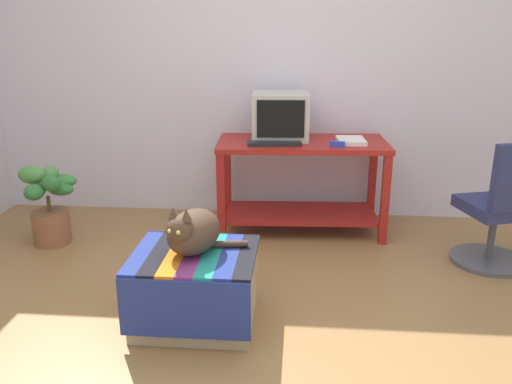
# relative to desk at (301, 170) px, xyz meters

# --- Properties ---
(ground_plane) EXTENTS (14.00, 14.00, 0.00)m
(ground_plane) POSITION_rel_desk_xyz_m (-0.28, -1.60, -0.50)
(ground_plane) COLOR olive
(back_wall) EXTENTS (8.00, 0.10, 2.60)m
(back_wall) POSITION_rel_desk_xyz_m (-0.28, 0.45, 0.80)
(back_wall) COLOR silver
(back_wall) RESTS_ON ground_plane
(desk) EXTENTS (1.33, 0.68, 0.73)m
(desk) POSITION_rel_desk_xyz_m (0.00, 0.00, 0.00)
(desk) COLOR maroon
(desk) RESTS_ON ground_plane
(tv_monitor) EXTENTS (0.45, 0.42, 0.36)m
(tv_monitor) POSITION_rel_desk_xyz_m (-0.18, 0.09, 0.41)
(tv_monitor) COLOR #BCB7A8
(tv_monitor) RESTS_ON desk
(keyboard) EXTENTS (0.41, 0.19, 0.02)m
(keyboard) POSITION_rel_desk_xyz_m (-0.21, -0.15, 0.25)
(keyboard) COLOR black
(keyboard) RESTS_ON desk
(book) EXTENTS (0.22, 0.28, 0.03)m
(book) POSITION_rel_desk_xyz_m (0.37, -0.03, 0.25)
(book) COLOR white
(book) RESTS_ON desk
(ottoman_with_blanket) EXTENTS (0.67, 0.59, 0.42)m
(ottoman_with_blanket) POSITION_rel_desk_xyz_m (-0.57, -1.44, -0.29)
(ottoman_with_blanket) COLOR tan
(ottoman_with_blanket) RESTS_ON ground_plane
(cat) EXTENTS (0.46, 0.43, 0.30)m
(cat) POSITION_rel_desk_xyz_m (-0.58, -1.44, 0.04)
(cat) COLOR #473323
(cat) RESTS_ON ottoman_with_blanket
(potted_plant) EXTENTS (0.38, 0.42, 0.61)m
(potted_plant) POSITION_rel_desk_xyz_m (-1.88, -0.43, -0.21)
(potted_plant) COLOR brown
(potted_plant) RESTS_ON ground_plane
(office_chair) EXTENTS (0.52, 0.53, 0.89)m
(office_chair) POSITION_rel_desk_xyz_m (1.34, -0.56, -0.11)
(office_chair) COLOR #4C4C51
(office_chair) RESTS_ON ground_plane
(stapler) EXTENTS (0.11, 0.05, 0.04)m
(stapler) POSITION_rel_desk_xyz_m (0.26, -0.17, 0.26)
(stapler) COLOR #2342B7
(stapler) RESTS_ON desk
(pen) EXTENTS (0.14, 0.05, 0.01)m
(pen) POSITION_rel_desk_xyz_m (0.35, 0.08, 0.24)
(pen) COLOR #2351B2
(pen) RESTS_ON desk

